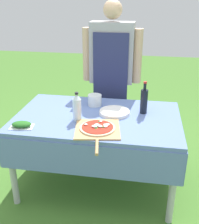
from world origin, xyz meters
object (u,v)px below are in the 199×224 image
at_px(prep_table, 97,125).
at_px(herb_container, 22,125).
at_px(mixing_tub, 95,100).
at_px(oil_bottle, 144,101).
at_px(pizza_on_peel, 98,129).
at_px(person_cook, 112,68).
at_px(water_bottle, 77,107).
at_px(plate_stack, 115,112).

distance_m(prep_table, herb_container, 0.67).
xyz_separation_m(herb_container, mixing_tub, (0.50, 0.57, 0.03)).
bearing_deg(herb_container, oil_bottle, 25.50).
relative_size(pizza_on_peel, herb_container, 2.90).
distance_m(herb_container, mixing_tub, 0.76).
bearing_deg(prep_table, mixing_tub, 105.87).
bearing_deg(person_cook, mixing_tub, 77.29).
bearing_deg(herb_container, pizza_on_peel, 4.55).
relative_size(person_cook, oil_bottle, 5.66).
bearing_deg(herb_container, mixing_tub, 48.56).
bearing_deg(person_cook, herb_container, 59.55).
distance_m(person_cook, water_bottle, 0.83).
relative_size(person_cook, herb_container, 8.35).
xyz_separation_m(mixing_tub, plate_stack, (0.21, -0.17, -0.04)).
bearing_deg(mixing_tub, herb_container, -131.44).
distance_m(prep_table, water_bottle, 0.28).
bearing_deg(oil_bottle, water_bottle, -156.07).
height_order(person_cook, mixing_tub, person_cook).
relative_size(herb_container, mixing_tub, 1.52).
bearing_deg(herb_container, plate_stack, 29.02).
xyz_separation_m(prep_table, water_bottle, (-0.16, -0.11, 0.21)).
bearing_deg(herb_container, prep_table, 29.47).
xyz_separation_m(pizza_on_peel, herb_container, (-0.62, -0.05, 0.01)).
bearing_deg(herb_container, person_cook, 59.17).
bearing_deg(person_cook, plate_stack, 100.50).
bearing_deg(prep_table, plate_stack, 27.20).
bearing_deg(plate_stack, prep_table, -152.80).
xyz_separation_m(person_cook, oil_bottle, (0.37, -0.55, -0.14)).
bearing_deg(prep_table, water_bottle, -145.80).
xyz_separation_m(oil_bottle, water_bottle, (-0.56, -0.25, 0.00)).
height_order(oil_bottle, plate_stack, oil_bottle).
bearing_deg(mixing_tub, water_bottle, -103.92).
bearing_deg(oil_bottle, pizza_on_peel, -130.24).
bearing_deg(mixing_tub, person_cook, 76.91).
bearing_deg(oil_bottle, mixing_tub, 167.46).
xyz_separation_m(oil_bottle, mixing_tub, (-0.47, 0.10, -0.06)).
relative_size(pizza_on_peel, oil_bottle, 1.96).
height_order(person_cook, plate_stack, person_cook).
distance_m(water_bottle, plate_stack, 0.37).
distance_m(person_cook, pizza_on_peel, 1.00).
relative_size(person_cook, water_bottle, 6.67).
height_order(pizza_on_peel, herb_container, herb_container).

